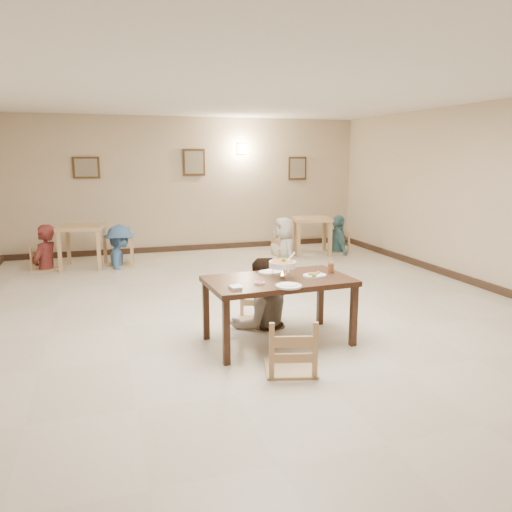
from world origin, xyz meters
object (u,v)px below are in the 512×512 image
object	(u,v)px
chair_far	(256,285)
bg_diner_b	(119,225)
drink_glass	(331,267)
bg_table_right	(312,224)
curry_warmer	(282,265)
bg_chair_ll	(44,247)
bg_diner_d	(339,215)
bg_chair_rr	(338,233)
chair_near	(291,319)
bg_table_left	(82,233)
bg_diner_a	(42,225)
bg_diner_c	(284,217)
bg_chair_lr	(120,240)
main_table	(279,285)
main_diner	(261,258)
bg_chair_rl	(284,235)

from	to	relation	value
chair_far	bg_diner_b	distance (m)	4.40
drink_glass	bg_table_right	distance (m)	5.12
curry_warmer	bg_chair_ll	bearing A→B (deg)	121.33
bg_diner_d	bg_table_right	bearing A→B (deg)	97.90
curry_warmer	bg_chair_rr	world-z (taller)	curry_warmer
chair_near	curry_warmer	size ratio (longest dim) A/B	3.17
bg_table_left	bg_chair_rr	size ratio (longest dim) A/B	1.09
chair_near	drink_glass	bearing A→B (deg)	-119.84
bg_diner_a	bg_diner_d	bearing A→B (deg)	118.88
bg_chair_ll	bg_diner_b	distance (m)	1.44
bg_diner_c	bg_diner_d	xyz separation A→B (m)	(1.32, 0.01, 0.00)
bg_diner_d	bg_chair_lr	bearing A→B (deg)	96.33
main_table	bg_chair_rr	bearing A→B (deg)	53.29
main_diner	bg_diner_c	bearing A→B (deg)	-121.24
chair_far	curry_warmer	world-z (taller)	curry_warmer
chair_far	curry_warmer	bearing A→B (deg)	-63.02
bg_table_left	bg_table_right	distance (m)	4.81
main_diner	drink_glass	bearing A→B (deg)	133.47
bg_chair_rl	bg_diner_c	world-z (taller)	bg_diner_c
main_table	bg_table_right	xyz separation A→B (m)	(2.56, 4.86, -0.02)
bg_diner_c	bg_diner_a	bearing A→B (deg)	-98.64
bg_table_right	bg_diner_a	distance (m)	5.51
bg_chair_lr	bg_chair_rl	size ratio (longest dim) A/B	1.16
chair_far	drink_glass	world-z (taller)	chair_far
curry_warmer	bg_table_left	world-z (taller)	curry_warmer
chair_far	bg_diner_b	size ratio (longest dim) A/B	0.63
bg_diner_d	bg_diner_c	bearing A→B (deg)	96.20
main_table	bg_chair_rl	bearing A→B (deg)	65.43
bg_chair_rr	bg_diner_a	bearing A→B (deg)	-86.78
chair_far	bg_table_left	world-z (taller)	chair_far
bg_chair_ll	bg_diner_d	xyz separation A→B (m)	(6.17, -0.04, 0.40)
chair_near	main_diner	distance (m)	1.46
bg_table_left	bg_chair_rl	distance (m)	4.16
curry_warmer	bg_chair_ll	size ratio (longest dim) A/B	0.39
bg_table_left	bg_chair_rr	world-z (taller)	bg_chair_rr
bg_diner_c	bg_chair_rr	bearing A→B (deg)	82.16
chair_near	drink_glass	xyz separation A→B (m)	(0.84, 0.84, 0.29)
chair_near	bg_table_left	bearing A→B (deg)	-54.63
bg_diner_b	chair_far	bearing A→B (deg)	-158.02
drink_glass	main_table	bearing A→B (deg)	-172.83
chair_far	bg_diner_a	distance (m)	5.12
bg_table_left	bg_chair_rl	xyz separation A→B (m)	(4.15, -0.03, -0.25)
bg_diner_a	drink_glass	bearing A→B (deg)	66.26
main_table	bg_table_right	world-z (taller)	bg_table_right
main_diner	bg_diner_d	world-z (taller)	main_diner
bg_chair_lr	bg_chair_rl	world-z (taller)	bg_chair_lr
bg_chair_ll	bg_diner_a	bearing A→B (deg)	20.75
bg_chair_rr	chair_far	bearing A→B (deg)	-34.55
bg_chair_ll	chair_near	bearing A→B (deg)	-132.91
bg_chair_ll	bg_chair_rl	distance (m)	4.85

